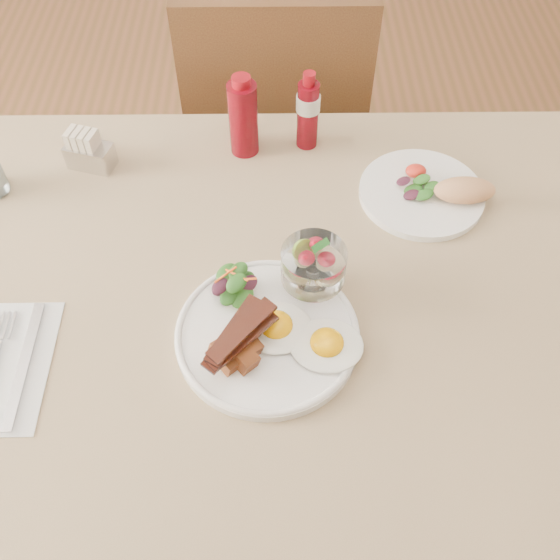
{
  "coord_description": "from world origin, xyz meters",
  "views": [
    {
      "loc": [
        -0.0,
        -0.61,
        1.56
      ],
      "look_at": [
        0.0,
        -0.04,
        0.82
      ],
      "focal_mm": 40.0,
      "sensor_mm": 36.0,
      "label": 1
    }
  ],
  "objects_px": {
    "chair_far": "(276,131)",
    "ketchup_bottle": "(243,117)",
    "main_plate": "(267,335)",
    "hot_sauce_bottle": "(308,111)",
    "sugar_caddy": "(88,152)",
    "fruit_cup": "(313,265)",
    "second_plate": "(432,192)",
    "table": "(278,314)"
  },
  "relations": [
    {
      "from": "fruit_cup",
      "to": "hot_sauce_bottle",
      "type": "relative_size",
      "value": 0.64
    },
    {
      "from": "table",
      "to": "second_plate",
      "type": "relative_size",
      "value": 5.52
    },
    {
      "from": "main_plate",
      "to": "hot_sauce_bottle",
      "type": "height_order",
      "value": "hot_sauce_bottle"
    },
    {
      "from": "second_plate",
      "to": "sugar_caddy",
      "type": "height_order",
      "value": "sugar_caddy"
    },
    {
      "from": "chair_far",
      "to": "main_plate",
      "type": "height_order",
      "value": "chair_far"
    },
    {
      "from": "sugar_caddy",
      "to": "hot_sauce_bottle",
      "type": "bearing_deg",
      "value": 24.5
    },
    {
      "from": "chair_far",
      "to": "ketchup_bottle",
      "type": "distance_m",
      "value": 0.46
    },
    {
      "from": "main_plate",
      "to": "table",
      "type": "bearing_deg",
      "value": 80.31
    },
    {
      "from": "fruit_cup",
      "to": "second_plate",
      "type": "height_order",
      "value": "fruit_cup"
    },
    {
      "from": "main_plate",
      "to": "second_plate",
      "type": "bearing_deg",
      "value": 45.02
    },
    {
      "from": "chair_far",
      "to": "main_plate",
      "type": "xyz_separation_m",
      "value": [
        -0.02,
        -0.77,
        0.24
      ]
    },
    {
      "from": "second_plate",
      "to": "hot_sauce_bottle",
      "type": "relative_size",
      "value": 1.51
    },
    {
      "from": "table",
      "to": "main_plate",
      "type": "height_order",
      "value": "main_plate"
    },
    {
      "from": "chair_far",
      "to": "ketchup_bottle",
      "type": "relative_size",
      "value": 5.7
    },
    {
      "from": "main_plate",
      "to": "hot_sauce_bottle",
      "type": "xyz_separation_m",
      "value": [
        0.08,
        0.45,
        0.07
      ]
    },
    {
      "from": "main_plate",
      "to": "fruit_cup",
      "type": "height_order",
      "value": "fruit_cup"
    },
    {
      "from": "table",
      "to": "chair_far",
      "type": "xyz_separation_m",
      "value": [
        0.0,
        0.66,
        -0.14
      ]
    },
    {
      "from": "second_plate",
      "to": "sugar_caddy",
      "type": "relative_size",
      "value": 2.55
    },
    {
      "from": "chair_far",
      "to": "fruit_cup",
      "type": "distance_m",
      "value": 0.75
    },
    {
      "from": "second_plate",
      "to": "ketchup_bottle",
      "type": "relative_size",
      "value": 1.48
    },
    {
      "from": "table",
      "to": "sugar_caddy",
      "type": "relative_size",
      "value": 14.07
    },
    {
      "from": "table",
      "to": "sugar_caddy",
      "type": "bearing_deg",
      "value": 140.64
    },
    {
      "from": "sugar_caddy",
      "to": "main_plate",
      "type": "bearing_deg",
      "value": -32.91
    },
    {
      "from": "main_plate",
      "to": "ketchup_bottle",
      "type": "bearing_deg",
      "value": 95.79
    },
    {
      "from": "ketchup_bottle",
      "to": "sugar_caddy",
      "type": "distance_m",
      "value": 0.3
    },
    {
      "from": "hot_sauce_bottle",
      "to": "sugar_caddy",
      "type": "relative_size",
      "value": 1.69
    },
    {
      "from": "main_plate",
      "to": "fruit_cup",
      "type": "relative_size",
      "value": 2.75
    },
    {
      "from": "fruit_cup",
      "to": "second_plate",
      "type": "bearing_deg",
      "value": 43.46
    },
    {
      "from": "ketchup_bottle",
      "to": "hot_sauce_bottle",
      "type": "bearing_deg",
      "value": 7.54
    },
    {
      "from": "main_plate",
      "to": "ketchup_bottle",
      "type": "relative_size",
      "value": 1.72
    },
    {
      "from": "hot_sauce_bottle",
      "to": "chair_far",
      "type": "bearing_deg",
      "value": 100.52
    },
    {
      "from": "chair_far",
      "to": "fruit_cup",
      "type": "xyz_separation_m",
      "value": [
        0.05,
        -0.68,
        0.3
      ]
    },
    {
      "from": "main_plate",
      "to": "sugar_caddy",
      "type": "distance_m",
      "value": 0.52
    },
    {
      "from": "main_plate",
      "to": "sugar_caddy",
      "type": "height_order",
      "value": "sugar_caddy"
    },
    {
      "from": "table",
      "to": "chair_far",
      "type": "height_order",
      "value": "chair_far"
    },
    {
      "from": "main_plate",
      "to": "second_plate",
      "type": "height_order",
      "value": "second_plate"
    },
    {
      "from": "fruit_cup",
      "to": "hot_sauce_bottle",
      "type": "xyz_separation_m",
      "value": [
        0.01,
        0.37,
        0.0
      ]
    },
    {
      "from": "chair_far",
      "to": "second_plate",
      "type": "height_order",
      "value": "chair_far"
    },
    {
      "from": "main_plate",
      "to": "second_plate",
      "type": "xyz_separation_m",
      "value": [
        0.3,
        0.3,
        0.01
      ]
    },
    {
      "from": "table",
      "to": "main_plate",
      "type": "relative_size",
      "value": 4.75
    },
    {
      "from": "second_plate",
      "to": "ketchup_bottle",
      "type": "height_order",
      "value": "ketchup_bottle"
    },
    {
      "from": "chair_far",
      "to": "sugar_caddy",
      "type": "relative_size",
      "value": 9.84
    }
  ]
}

